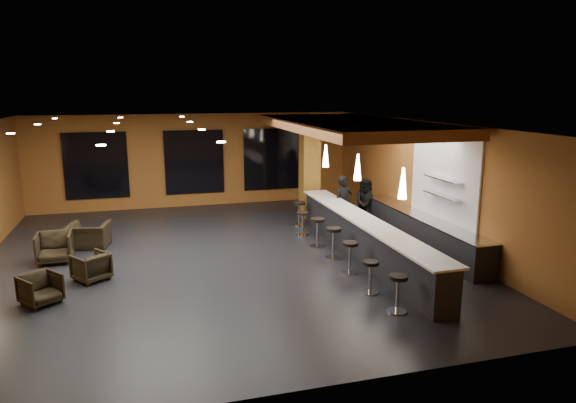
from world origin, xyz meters
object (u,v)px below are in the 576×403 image
object	(u,v)px
bar_stool_3	(334,239)
bar_stool_5	(303,221)
pendant_1	(358,167)
armchair_d	(89,235)
staff_a	(344,203)
bar_stool_1	(370,273)
bar_stool_0	(398,289)
pendant_0	(403,183)
armchair_b	(91,267)
staff_c	(365,201)
staff_b	(365,202)
armchair_a	(40,289)
bar_stool_6	(299,211)
prep_counter	(421,231)
pendant_2	(326,156)
bar_stool_2	(350,253)
bar_counter	(363,239)
column	(310,167)
armchair_c	(54,248)
bar_stool_4	(318,229)

from	to	relation	value
bar_stool_3	bar_stool_5	xyz separation A→B (m)	(-0.14, 2.28, -0.06)
pendant_1	armchair_d	distance (m)	7.76
staff_a	armchair_d	world-z (taller)	staff_a
bar_stool_1	bar_stool_5	distance (m)	4.71
armchair_d	bar_stool_0	xyz separation A→B (m)	(6.35, -6.28, 0.15)
pendant_1	armchair_d	bearing A→B (deg)	161.38
pendant_0	armchair_b	xyz separation A→B (m)	(-6.81, 2.15, -2.02)
staff_a	staff_c	size ratio (longest dim) A/B	1.13
staff_b	staff_c	world-z (taller)	staff_c
pendant_1	armchair_a	bearing A→B (deg)	-168.96
bar_stool_6	staff_b	bearing A→B (deg)	-13.26
prep_counter	armchair_b	size ratio (longest dim) A/B	8.28
pendant_2	bar_stool_2	size ratio (longest dim) A/B	0.89
staff_b	bar_counter	bearing A→B (deg)	-101.46
pendant_0	bar_stool_1	distance (m)	2.10
staff_a	staff_c	xyz separation A→B (m)	(0.97, 0.51, -0.10)
pendant_2	bar_stool_3	distance (m)	3.51
prep_counter	armchair_d	bearing A→B (deg)	165.27
bar_stool_3	pendant_2	bearing A→B (deg)	74.55
bar_stool_6	column	bearing A→B (deg)	56.73
pendant_0	armchair_b	world-z (taller)	pendant_0
bar_stool_1	bar_stool_5	world-z (taller)	bar_stool_5
pendant_0	bar_stool_1	size ratio (longest dim) A/B	0.96
bar_stool_0	bar_stool_1	bearing A→B (deg)	96.09
bar_stool_3	bar_stool_6	bearing A→B (deg)	88.27
column	bar_stool_0	xyz separation A→B (m)	(-0.75, -7.99, -1.25)
bar_stool_5	bar_stool_0	bearing A→B (deg)	-88.14
armchair_c	bar_stool_0	distance (m)	8.76
pendant_2	armchair_b	bearing A→B (deg)	-157.34
pendant_1	bar_stool_5	size ratio (longest dim) A/B	0.94
pendant_1	staff_b	distance (m)	3.31
bar_counter	staff_a	size ratio (longest dim) A/B	4.61
pendant_0	bar_stool_6	bearing A→B (deg)	97.19
bar_stool_4	bar_stool_2	bearing A→B (deg)	-88.32
column	armchair_b	bearing A→B (deg)	-146.88
bar_stool_4	bar_stool_6	world-z (taller)	bar_stool_4
staff_a	bar_stool_1	size ratio (longest dim) A/B	2.37
pendant_2	bar_stool_3	world-z (taller)	pendant_2
prep_counter	bar_stool_3	xyz separation A→B (m)	(-2.80, -0.40, 0.11)
staff_a	armchair_a	size ratio (longest dim) A/B	2.43
pendant_2	bar_stool_6	xyz separation A→B (m)	(-0.70, 0.54, -1.84)
prep_counter	bar_stool_3	size ratio (longest dim) A/B	7.14
bar_counter	armchair_d	world-z (taller)	bar_counter
armchair_a	armchair_c	bearing A→B (deg)	55.10
pendant_1	staff_a	size ratio (longest dim) A/B	0.40
armchair_b	armchair_c	size ratio (longest dim) A/B	0.83
pendant_0	bar_stool_5	size ratio (longest dim) A/B	0.94
bar_stool_1	bar_stool_4	distance (m)	3.52
pendant_1	bar_stool_4	xyz separation A→B (m)	(-0.87, 0.68, -1.82)
pendant_1	bar_stool_4	bearing A→B (deg)	141.95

